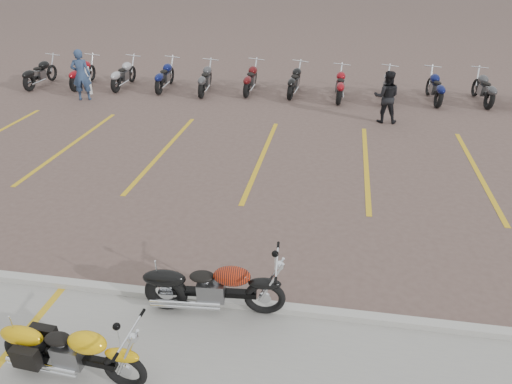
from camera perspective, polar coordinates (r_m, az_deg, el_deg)
ground at (r=9.66m, az=-3.20°, el=-5.07°), size 100.00×100.00×0.00m
curb at (r=8.04m, az=-6.43°, el=-12.07°), size 60.00×0.18×0.12m
parking_stripes at (r=13.16m, az=0.66°, el=3.99°), size 38.00×5.50×0.01m
yellow_cruiser at (r=7.05m, az=-20.42°, el=-16.80°), size 2.01×0.33×0.83m
flame_cruiser at (r=7.63m, az=-5.12°, el=-10.83°), size 2.14×0.38×0.88m
person_a at (r=19.06m, az=-19.37°, el=12.52°), size 0.75×0.61×1.79m
person_b at (r=16.15m, az=14.69°, el=10.47°), size 0.81×0.65×1.61m
bollard at (r=19.86m, az=-18.59°, el=11.98°), size 0.20×0.20×1.00m
bg_bike_row at (r=18.74m, az=1.69°, el=12.67°), size 18.81×2.01×1.10m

